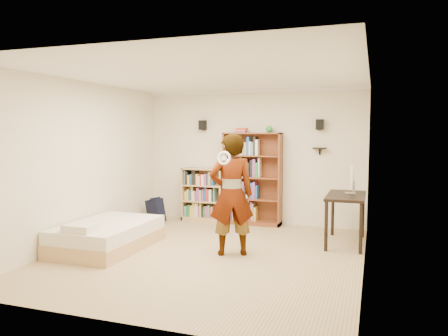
# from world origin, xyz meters

# --- Properties ---
(ground) EXTENTS (4.50, 5.00, 0.01)m
(ground) POSITION_xyz_m (0.00, 0.00, 0.00)
(ground) COLOR tan
(ground) RESTS_ON ground
(room_shell) EXTENTS (4.52, 5.02, 2.71)m
(room_shell) POSITION_xyz_m (0.00, 0.00, 1.76)
(room_shell) COLOR #EFE5CC
(room_shell) RESTS_ON ground
(crown_molding) EXTENTS (4.50, 5.00, 0.06)m
(crown_molding) POSITION_xyz_m (0.00, 0.00, 2.67)
(crown_molding) COLOR white
(crown_molding) RESTS_ON room_shell
(speaker_left) EXTENTS (0.14, 0.12, 0.20)m
(speaker_left) POSITION_xyz_m (-1.05, 2.40, 2.00)
(speaker_left) COLOR black
(speaker_left) RESTS_ON room_shell
(speaker_right) EXTENTS (0.14, 0.12, 0.20)m
(speaker_right) POSITION_xyz_m (1.35, 2.40, 2.00)
(speaker_right) COLOR black
(speaker_right) RESTS_ON room_shell
(wall_shelf) EXTENTS (0.25, 0.16, 0.02)m
(wall_shelf) POSITION_xyz_m (1.35, 2.41, 1.55)
(wall_shelf) COLOR black
(wall_shelf) RESTS_ON room_shell
(tall_bookshelf) EXTENTS (1.17, 0.34, 1.85)m
(tall_bookshelf) POSITION_xyz_m (0.05, 2.33, 0.92)
(tall_bookshelf) COLOR brown
(tall_bookshelf) RESTS_ON ground
(low_bookshelf) EXTENTS (0.88, 0.33, 1.10)m
(low_bookshelf) POSITION_xyz_m (-1.02, 2.33, 0.55)
(low_bookshelf) COLOR tan
(low_bookshelf) RESTS_ON ground
(computer_desk) EXTENTS (0.61, 1.21, 0.83)m
(computer_desk) POSITION_xyz_m (1.93, 1.35, 0.41)
(computer_desk) COLOR black
(computer_desk) RESTS_ON ground
(imac) EXTENTS (0.10, 0.47, 0.47)m
(imac) POSITION_xyz_m (1.98, 1.49, 1.06)
(imac) COLOR white
(imac) RESTS_ON computer_desk
(daybed) EXTENTS (1.16, 1.79, 0.53)m
(daybed) POSITION_xyz_m (-1.65, -0.21, 0.26)
(daybed) COLOR white
(daybed) RESTS_ON ground
(person) EXTENTS (0.80, 0.68, 1.84)m
(person) POSITION_xyz_m (0.33, 0.13, 0.92)
(person) COLOR black
(person) RESTS_ON ground
(wii_wheel) EXTENTS (0.20, 0.08, 0.21)m
(wii_wheel) POSITION_xyz_m (0.33, -0.22, 1.49)
(wii_wheel) COLOR white
(wii_wheel) RESTS_ON person
(navy_bag) EXTENTS (0.43, 0.34, 0.51)m
(navy_bag) POSITION_xyz_m (-1.86, 1.82, 0.26)
(navy_bag) COLOR black
(navy_bag) RESTS_ON ground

